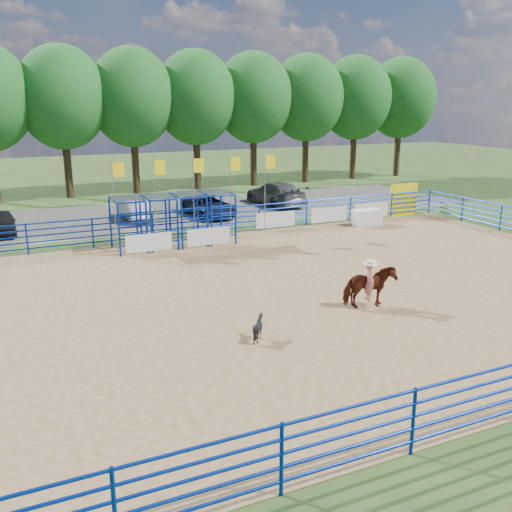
% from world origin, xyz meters
% --- Properties ---
extents(ground, '(120.00, 120.00, 0.00)m').
position_xyz_m(ground, '(0.00, 0.00, 0.00)').
color(ground, '#375221').
rests_on(ground, ground).
extents(arena_dirt, '(30.00, 20.00, 0.02)m').
position_xyz_m(arena_dirt, '(0.00, 0.00, 0.01)').
color(arena_dirt, '#9E7D4F').
rests_on(arena_dirt, ground).
extents(gravel_strip, '(40.00, 10.00, 0.01)m').
position_xyz_m(gravel_strip, '(0.00, 17.00, 0.01)').
color(gravel_strip, slate).
rests_on(gravel_strip, ground).
extents(announcer_table, '(1.71, 0.81, 0.91)m').
position_xyz_m(announcer_table, '(9.26, 8.68, 0.48)').
color(announcer_table, silver).
rests_on(announcer_table, arena_dirt).
extents(horse_and_rider, '(1.89, 1.11, 2.38)m').
position_xyz_m(horse_and_rider, '(1.27, -2.59, 0.87)').
color(horse_and_rider, '#5E2412').
rests_on(horse_and_rider, arena_dirt).
extents(calf, '(0.79, 0.72, 0.77)m').
position_xyz_m(calf, '(-3.40, -3.48, 0.40)').
color(calf, black).
rests_on(calf, arena_dirt).
extents(car_a, '(1.55, 3.73, 1.26)m').
position_xyz_m(car_a, '(-10.00, 15.06, 0.64)').
color(car_a, black).
rests_on(car_a, gravel_strip).
extents(car_b, '(1.34, 3.77, 1.24)m').
position_xyz_m(car_b, '(-2.51, 15.92, 0.63)').
color(car_b, '#989AA0').
rests_on(car_b, gravel_strip).
extents(car_c, '(2.47, 4.80, 1.30)m').
position_xyz_m(car_c, '(1.94, 15.07, 0.66)').
color(car_c, '#151834').
rests_on(car_c, gravel_strip).
extents(car_d, '(2.61, 5.57, 1.57)m').
position_xyz_m(car_d, '(7.50, 16.91, 0.80)').
color(car_d, '#5A5B5D').
rests_on(car_d, gravel_strip).
extents(perimeter_fence, '(30.10, 20.10, 1.50)m').
position_xyz_m(perimeter_fence, '(0.00, 0.00, 0.75)').
color(perimeter_fence, navy).
rests_on(perimeter_fence, ground).
extents(chute_assembly, '(19.32, 2.41, 4.20)m').
position_xyz_m(chute_assembly, '(-1.90, 8.84, 1.26)').
color(chute_assembly, navy).
rests_on(chute_assembly, ground).
extents(treeline, '(56.40, 6.40, 11.24)m').
position_xyz_m(treeline, '(0.00, 26.00, 7.53)').
color(treeline, '#3F2B19').
rests_on(treeline, ground).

